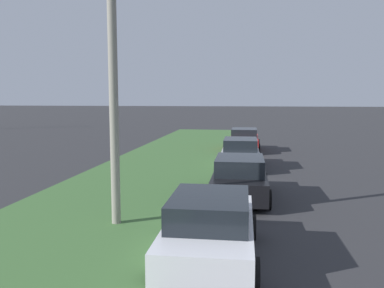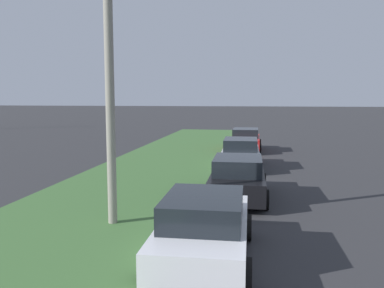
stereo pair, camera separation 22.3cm
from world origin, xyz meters
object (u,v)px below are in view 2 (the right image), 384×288
Objects in this scene: parked_car_black at (238,178)px; parked_car_silver at (241,153)px; parked_car_white at (204,228)px; parked_car_red at (246,140)px; streetlight at (120,62)px.

parked_car_silver is at bearing 0.53° from parked_car_black.
parked_car_black is (5.49, -0.45, 0.00)m from parked_car_white.
parked_car_red is at bearing -0.48° from parked_car_black.
parked_car_black is 12.55m from parked_car_red.
parked_car_silver is 1.01× the size of parked_car_red.
streetlight reaches higher than parked_car_black.
parked_car_black is 1.00× the size of parked_car_silver.
parked_car_red is (6.39, -0.06, 0.00)m from parked_car_silver.
streetlight is (1.74, 2.40, 3.67)m from parked_car_white.
parked_car_silver is (6.17, 0.16, 0.00)m from parked_car_black.
streetlight reaches higher than parked_car_white.
streetlight is (-3.75, 2.86, 3.67)m from parked_car_black.
streetlight is at bearing 163.51° from parked_car_silver.
parked_car_white is at bearing 174.37° from parked_car_black.
parked_car_white is 1.00× the size of parked_car_black.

